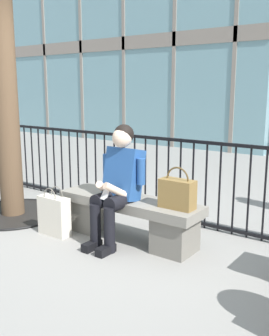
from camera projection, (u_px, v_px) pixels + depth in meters
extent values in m
plane|color=gray|center=(129.00, 239.00, 4.16)|extent=(60.00, 60.00, 0.00)
cube|color=gray|center=(129.00, 203.00, 4.08)|extent=(1.60, 0.44, 0.10)
cube|color=slate|center=(89.00, 213.00, 4.45)|extent=(0.36, 0.37, 0.35)
cube|color=slate|center=(175.00, 235.00, 3.80)|extent=(0.36, 0.37, 0.35)
cylinder|color=black|center=(108.00, 198.00, 3.99)|extent=(0.15, 0.40, 0.15)
cylinder|color=black|center=(96.00, 226.00, 3.89)|extent=(0.11, 0.11, 0.45)
cube|color=black|center=(92.00, 246.00, 3.88)|extent=(0.09, 0.22, 0.08)
cylinder|color=black|center=(122.00, 201.00, 3.89)|extent=(0.15, 0.40, 0.15)
cylinder|color=black|center=(109.00, 230.00, 3.78)|extent=(0.11, 0.11, 0.45)
cube|color=black|center=(106.00, 250.00, 3.77)|extent=(0.09, 0.22, 0.08)
cube|color=#234C8C|center=(124.00, 174.00, 4.01)|extent=(0.36, 0.30, 0.55)
cylinder|color=#234C8C|center=(107.00, 166.00, 4.12)|extent=(0.08, 0.08, 0.26)
cylinder|color=beige|center=(104.00, 188.00, 3.90)|extent=(0.16, 0.28, 0.20)
cylinder|color=#234C8C|center=(141.00, 172.00, 3.87)|extent=(0.08, 0.08, 0.26)
cylinder|color=beige|center=(116.00, 191.00, 3.81)|extent=(0.16, 0.28, 0.20)
cube|color=silver|center=(106.00, 193.00, 3.81)|extent=(0.07, 0.10, 0.13)
sphere|color=beige|center=(122.00, 138.00, 3.92)|extent=(0.20, 0.20, 0.20)
sphere|color=black|center=(124.00, 134.00, 3.93)|extent=(0.20, 0.20, 0.20)
cube|color=olive|center=(177.00, 194.00, 3.70)|extent=(0.34, 0.16, 0.28)
torus|color=brown|center=(178.00, 179.00, 3.67)|extent=(0.24, 0.02, 0.24)
cube|color=beige|center=(54.00, 216.00, 4.24)|extent=(0.38, 0.14, 0.42)
torus|color=slate|center=(50.00, 196.00, 4.16)|extent=(0.18, 0.01, 0.18)
torus|color=slate|center=(57.00, 194.00, 4.24)|extent=(0.18, 0.01, 0.18)
cylinder|color=black|center=(0.00, 153.00, 6.58)|extent=(0.02, 0.02, 1.00)
cylinder|color=black|center=(6.00, 154.00, 6.48)|extent=(0.02, 0.02, 1.00)
cylinder|color=black|center=(13.00, 155.00, 6.39)|extent=(0.02, 0.02, 1.00)
cylinder|color=black|center=(19.00, 156.00, 6.29)|extent=(0.02, 0.02, 1.00)
cylinder|color=black|center=(26.00, 157.00, 6.20)|extent=(0.02, 0.02, 1.00)
cylinder|color=black|center=(32.00, 158.00, 6.10)|extent=(0.02, 0.02, 1.00)
cylinder|color=black|center=(39.00, 159.00, 6.00)|extent=(0.02, 0.02, 1.00)
cylinder|color=black|center=(47.00, 160.00, 5.91)|extent=(0.02, 0.02, 1.00)
cylinder|color=black|center=(54.00, 161.00, 5.81)|extent=(0.02, 0.02, 1.00)
cylinder|color=black|center=(62.00, 163.00, 5.72)|extent=(0.02, 0.02, 1.00)
cylinder|color=black|center=(70.00, 164.00, 5.62)|extent=(0.02, 0.02, 1.00)
cylinder|color=black|center=(78.00, 165.00, 5.53)|extent=(0.02, 0.02, 1.00)
cylinder|color=black|center=(87.00, 167.00, 5.43)|extent=(0.02, 0.02, 1.00)
cylinder|color=black|center=(96.00, 168.00, 5.34)|extent=(0.02, 0.02, 1.00)
cylinder|color=black|center=(105.00, 169.00, 5.24)|extent=(0.02, 0.02, 1.00)
cylinder|color=black|center=(114.00, 171.00, 5.15)|extent=(0.02, 0.02, 1.00)
cylinder|color=black|center=(124.00, 172.00, 5.05)|extent=(0.02, 0.02, 1.00)
cylinder|color=black|center=(135.00, 174.00, 4.95)|extent=(0.02, 0.02, 1.00)
cylinder|color=black|center=(145.00, 176.00, 4.86)|extent=(0.02, 0.02, 1.00)
cylinder|color=black|center=(156.00, 178.00, 4.76)|extent=(0.02, 0.02, 1.00)
cylinder|color=black|center=(168.00, 179.00, 4.67)|extent=(0.02, 0.02, 1.00)
cylinder|color=black|center=(180.00, 181.00, 4.57)|extent=(0.02, 0.02, 1.00)
cylinder|color=black|center=(193.00, 183.00, 4.48)|extent=(0.02, 0.02, 1.00)
cylinder|color=black|center=(206.00, 185.00, 4.38)|extent=(0.02, 0.02, 1.00)
cylinder|color=black|center=(220.00, 188.00, 4.29)|extent=(0.02, 0.02, 1.00)
cylinder|color=black|center=(234.00, 190.00, 4.19)|extent=(0.02, 0.02, 1.00)
cylinder|color=black|center=(249.00, 192.00, 4.10)|extent=(0.02, 0.02, 1.00)
cylinder|color=black|center=(265.00, 195.00, 4.00)|extent=(0.02, 0.02, 1.00)
cube|color=black|center=(167.00, 216.00, 4.76)|extent=(9.21, 0.04, 0.04)
cube|color=black|center=(169.00, 139.00, 4.57)|extent=(9.21, 0.04, 0.04)
cylinder|color=black|center=(13.00, 214.00, 4.98)|extent=(1.22, 1.22, 0.01)
torus|color=black|center=(13.00, 213.00, 4.98)|extent=(1.25, 1.25, 0.03)
cylinder|color=brown|center=(5.00, 76.00, 4.64)|extent=(0.28, 0.28, 3.40)
cube|color=gray|center=(10.00, 1.00, 13.59)|extent=(0.10, 0.04, 9.00)
cube|color=gray|center=(81.00, 47.00, 12.01)|extent=(11.56, 0.04, 0.36)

